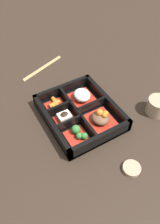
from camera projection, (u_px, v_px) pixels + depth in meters
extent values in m
plane|color=black|center=(80.00, 117.00, 0.75)|extent=(3.00, 3.00, 0.00)
cube|color=black|center=(80.00, 116.00, 0.75)|extent=(0.27, 0.23, 0.01)
cube|color=black|center=(51.00, 125.00, 0.70)|extent=(0.27, 0.01, 0.05)
cube|color=black|center=(106.00, 101.00, 0.77)|extent=(0.27, 0.01, 0.05)
cube|color=black|center=(63.00, 90.00, 0.81)|extent=(0.01, 0.23, 0.05)
cube|color=black|center=(101.00, 139.00, 0.66)|extent=(0.01, 0.23, 0.05)
cube|color=black|center=(77.00, 114.00, 0.73)|extent=(0.24, 0.01, 0.05)
cube|color=black|center=(59.00, 110.00, 0.74)|extent=(0.01, 0.09, 0.05)
cube|color=black|center=(70.00, 125.00, 0.70)|extent=(0.01, 0.09, 0.05)
cube|color=black|center=(91.00, 107.00, 0.75)|extent=(0.01, 0.11, 0.05)
cube|color=maroon|center=(82.00, 99.00, 0.79)|extent=(0.10, 0.09, 0.01)
ellipsoid|color=silver|center=(82.00, 95.00, 0.77)|extent=(0.06, 0.06, 0.04)
cube|color=maroon|center=(100.00, 121.00, 0.72)|extent=(0.10, 0.09, 0.01)
ellipsoid|color=brown|center=(100.00, 118.00, 0.71)|extent=(0.06, 0.06, 0.03)
sphere|color=#D1661E|center=(106.00, 114.00, 0.70)|extent=(0.02, 0.02, 0.02)
sphere|color=#D1661E|center=(104.00, 115.00, 0.70)|extent=(0.02, 0.02, 0.02)
sphere|color=#D1661E|center=(100.00, 112.00, 0.70)|extent=(0.02, 0.02, 0.02)
cube|color=maroon|center=(55.00, 105.00, 0.77)|extent=(0.05, 0.07, 0.01)
cylinder|color=#D1661E|center=(55.00, 101.00, 0.77)|extent=(0.04, 0.02, 0.01)
cylinder|color=#D1661E|center=(55.00, 106.00, 0.76)|extent=(0.04, 0.03, 0.01)
cylinder|color=#D1661E|center=(56.00, 104.00, 0.76)|extent=(0.03, 0.04, 0.01)
cylinder|color=#D1661E|center=(56.00, 103.00, 0.76)|extent=(0.03, 0.02, 0.02)
cylinder|color=#D1661E|center=(55.00, 104.00, 0.76)|extent=(0.02, 0.04, 0.02)
cube|color=maroon|center=(65.00, 119.00, 0.73)|extent=(0.05, 0.07, 0.01)
cube|color=beige|center=(64.00, 117.00, 0.72)|extent=(0.03, 0.04, 0.02)
ellipsoid|color=black|center=(64.00, 114.00, 0.71)|extent=(0.02, 0.03, 0.01)
cube|color=maroon|center=(77.00, 136.00, 0.68)|extent=(0.07, 0.07, 0.01)
sphere|color=#2D6B2D|center=(76.00, 129.00, 0.68)|extent=(0.03, 0.03, 0.03)
sphere|color=#2D6B2D|center=(79.00, 136.00, 0.67)|extent=(0.02, 0.02, 0.02)
sphere|color=#2D6B2D|center=(84.00, 136.00, 0.67)|extent=(0.02, 0.02, 0.02)
cylinder|color=gray|center=(157.00, 106.00, 0.75)|extent=(0.07, 0.07, 0.06)
cylinder|color=#597A38|center=(159.00, 101.00, 0.73)|extent=(0.06, 0.06, 0.01)
cylinder|color=#A87F51|center=(41.00, 67.00, 0.93)|extent=(0.08, 0.20, 0.01)
cylinder|color=#A87F51|center=(43.00, 68.00, 0.93)|extent=(0.08, 0.20, 0.01)
cylinder|color=gray|center=(132.00, 168.00, 0.62)|extent=(0.05, 0.05, 0.01)
cylinder|color=black|center=(132.00, 168.00, 0.61)|extent=(0.04, 0.04, 0.00)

